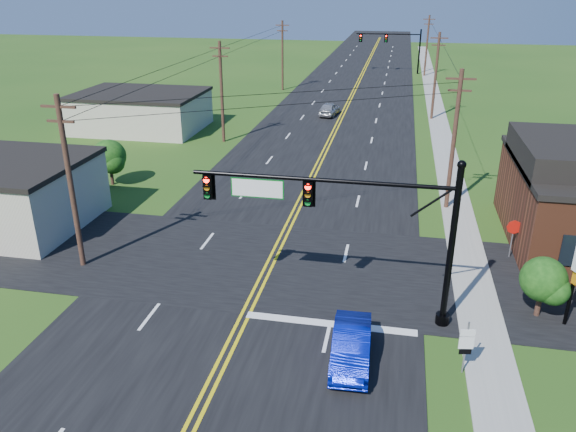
% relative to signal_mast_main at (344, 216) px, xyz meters
% --- Properties ---
extents(ground, '(260.00, 260.00, 0.00)m').
position_rel_signal_mast_main_xyz_m(ground, '(-4.34, -8.00, -4.75)').
color(ground, '#204614').
rests_on(ground, ground).
extents(road_main, '(16.00, 220.00, 0.04)m').
position_rel_signal_mast_main_xyz_m(road_main, '(-4.34, 42.00, -4.73)').
color(road_main, black).
rests_on(road_main, ground).
extents(road_cross, '(70.00, 10.00, 0.04)m').
position_rel_signal_mast_main_xyz_m(road_cross, '(-4.34, 4.00, -4.73)').
color(road_cross, black).
rests_on(road_cross, ground).
extents(sidewalk, '(2.00, 160.00, 0.08)m').
position_rel_signal_mast_main_xyz_m(sidewalk, '(6.16, 32.00, -4.71)').
color(sidewalk, gray).
rests_on(sidewalk, ground).
extents(signal_mast_main, '(11.30, 0.60, 7.48)m').
position_rel_signal_mast_main_xyz_m(signal_mast_main, '(0.00, 0.00, 0.00)').
color(signal_mast_main, black).
rests_on(signal_mast_main, ground).
extents(signal_mast_far, '(10.98, 0.60, 7.48)m').
position_rel_signal_mast_main_xyz_m(signal_mast_far, '(0.10, 72.00, -0.20)').
color(signal_mast_far, black).
rests_on(signal_mast_far, ground).
extents(cream_bldg_near, '(10.20, 8.20, 4.10)m').
position_rel_signal_mast_main_xyz_m(cream_bldg_near, '(-21.34, 6.00, -2.69)').
color(cream_bldg_near, beige).
rests_on(cream_bldg_near, ground).
extents(cream_bldg_far, '(12.20, 9.20, 3.70)m').
position_rel_signal_mast_main_xyz_m(cream_bldg_far, '(-23.34, 30.00, -2.89)').
color(cream_bldg_far, beige).
rests_on(cream_bldg_far, ground).
extents(utility_pole_left_a, '(1.80, 0.28, 9.00)m').
position_rel_signal_mast_main_xyz_m(utility_pole_left_a, '(-13.84, 2.00, -0.03)').
color(utility_pole_left_a, '#332017').
rests_on(utility_pole_left_a, ground).
extents(utility_pole_left_b, '(1.80, 0.28, 9.00)m').
position_rel_signal_mast_main_xyz_m(utility_pole_left_b, '(-13.84, 27.00, -0.03)').
color(utility_pole_left_b, '#332017').
rests_on(utility_pole_left_b, ground).
extents(utility_pole_left_c, '(1.80, 0.28, 9.00)m').
position_rel_signal_mast_main_xyz_m(utility_pole_left_c, '(-13.84, 54.00, -0.03)').
color(utility_pole_left_c, '#332017').
rests_on(utility_pole_left_c, ground).
extents(utility_pole_right_a, '(1.80, 0.28, 9.00)m').
position_rel_signal_mast_main_xyz_m(utility_pole_right_a, '(5.46, 14.00, -0.03)').
color(utility_pole_right_a, '#332017').
rests_on(utility_pole_right_a, ground).
extents(utility_pole_right_b, '(1.80, 0.28, 9.00)m').
position_rel_signal_mast_main_xyz_m(utility_pole_right_b, '(5.46, 40.00, -0.03)').
color(utility_pole_right_b, '#332017').
rests_on(utility_pole_right_b, ground).
extents(utility_pole_right_c, '(1.80, 0.28, 9.00)m').
position_rel_signal_mast_main_xyz_m(utility_pole_right_c, '(5.46, 70.00, -0.03)').
color(utility_pole_right_c, '#332017').
rests_on(utility_pole_right_c, ground).
extents(tree_right_back, '(3.00, 3.00, 4.10)m').
position_rel_signal_mast_main_xyz_m(tree_right_back, '(11.66, 18.00, -2.15)').
color(tree_right_back, '#332017').
rests_on(tree_right_back, ground).
extents(shrub_corner, '(2.00, 2.00, 2.86)m').
position_rel_signal_mast_main_xyz_m(shrub_corner, '(8.66, 1.50, -2.90)').
color(shrub_corner, '#332017').
rests_on(shrub_corner, ground).
extents(tree_left, '(2.40, 2.40, 3.37)m').
position_rel_signal_mast_main_xyz_m(tree_left, '(-18.34, 14.00, -2.59)').
color(tree_left, '#332017').
rests_on(tree_left, ground).
extents(blue_car, '(1.63, 4.25, 1.38)m').
position_rel_signal_mast_main_xyz_m(blue_car, '(0.77, -3.38, -4.06)').
color(blue_car, '#07149A').
rests_on(blue_car, ground).
extents(distant_car, '(2.21, 4.36, 1.42)m').
position_rel_signal_mast_main_xyz_m(distant_car, '(-5.57, 39.60, -4.04)').
color(distant_car, '#9F9FA3').
rests_on(distant_car, ground).
extents(route_sign, '(0.57, 0.14, 2.28)m').
position_rel_signal_mast_main_xyz_m(route_sign, '(5.05, -3.25, -3.42)').
color(route_sign, slate).
rests_on(route_sign, ground).
extents(stop_sign, '(0.78, 0.12, 2.20)m').
position_rel_signal_mast_main_xyz_m(stop_sign, '(8.39, 7.26, -3.16)').
color(stop_sign, slate).
rests_on(stop_sign, ground).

